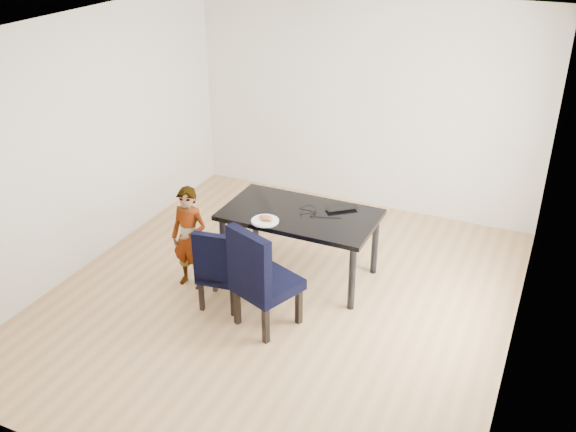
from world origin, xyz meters
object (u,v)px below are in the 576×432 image
at_px(chair_right, 267,276).
at_px(dining_table, 300,244).
at_px(plate, 265,221).
at_px(chair_left, 222,266).
at_px(child, 189,238).
at_px(laptop, 340,207).

bearing_deg(chair_right, dining_table, 116.22).
xyz_separation_m(chair_right, plate, (-0.32, 0.61, 0.22)).
relative_size(chair_left, child, 0.79).
distance_m(plate, laptop, 0.84).
bearing_deg(chair_right, chair_left, -171.01).
height_order(chair_left, laptop, chair_left).
bearing_deg(child, chair_left, -18.86).
bearing_deg(plate, chair_left, -116.01).
height_order(chair_right, laptop, chair_right).
bearing_deg(chair_left, dining_table, 51.03).
bearing_deg(laptop, chair_right, 38.76).
xyz_separation_m(chair_left, plate, (0.24, 0.48, 0.32)).
relative_size(plate, laptop, 0.86).
bearing_deg(chair_left, chair_right, -20.97).
height_order(dining_table, plate, plate).
relative_size(child, plate, 3.96).
xyz_separation_m(dining_table, chair_left, (-0.48, -0.81, 0.06)).
height_order(child, laptop, child).
distance_m(chair_left, child, 0.51).
height_order(chair_right, child, child).
distance_m(chair_right, child, 1.07).
bearing_deg(chair_left, plate, 55.46).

